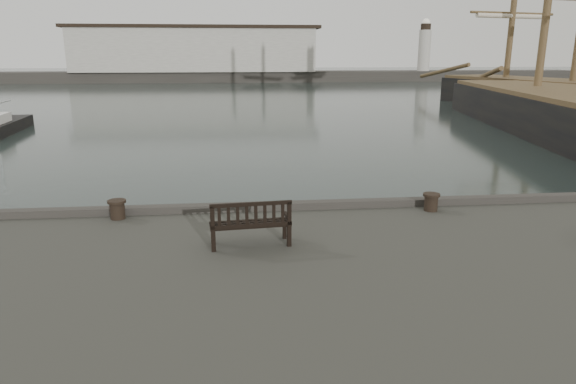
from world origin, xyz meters
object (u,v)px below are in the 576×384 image
object	(u,v)px
bollard_left	(117,209)
bollard_right	(431,202)
tall_ship_far	(570,103)
bench	(250,231)

from	to	relation	value
bollard_left	bollard_right	world-z (taller)	bollard_left
tall_ship_far	bollard_right	bearing A→B (deg)	-141.29
bench	bollard_right	distance (m)	4.95
bench	tall_ship_far	size ratio (longest dim) A/B	0.05
bollard_right	bollard_left	bearing A→B (deg)	178.88
tall_ship_far	bollard_left	bearing A→B (deg)	-148.62
bollard_left	bollard_right	xyz separation A→B (m)	(7.63, -0.15, -0.01)
bench	bollard_right	bearing A→B (deg)	17.91
bollard_left	tall_ship_far	size ratio (longest dim) A/B	0.01
bench	tall_ship_far	distance (m)	47.16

